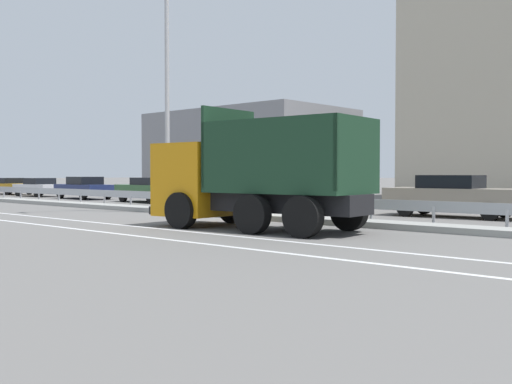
{
  "coord_description": "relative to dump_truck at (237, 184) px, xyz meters",
  "views": [
    {
      "loc": [
        14.02,
        -13.62,
        1.59
      ],
      "look_at": [
        1.39,
        0.39,
        0.99
      ],
      "focal_mm": 42.0,
      "sensor_mm": 36.0,
      "label": 1
    }
  ],
  "objects": [
    {
      "name": "parked_car_3",
      "position": [
        -13.81,
        7.66,
        -0.57
      ],
      "size": [
        4.51,
        2.24,
        1.34
      ],
      "rotation": [
        0.0,
        0.0,
        1.5
      ],
      "color": "#335B33",
      "rests_on": "ground_plane"
    },
    {
      "name": "lane_strip_1",
      "position": [
        0.82,
        -3.36,
        -1.27
      ],
      "size": [
        71.5,
        0.16,
        0.01
      ],
      "primitive_type": "cube",
      "color": "silver",
      "rests_on": "ground_plane"
    },
    {
      "name": "parked_car_6",
      "position": [
        2.92,
        8.23,
        -0.5
      ],
      "size": [
        4.95,
        2.13,
        1.52
      ],
      "rotation": [
        0.0,
        0.0,
        -1.51
      ],
      "color": "gray",
      "rests_on": "ground_plane"
    },
    {
      "name": "median_island",
      "position": [
        -2.0,
        2.9,
        -1.19
      ],
      "size": [
        39.32,
        1.1,
        0.18
      ],
      "primitive_type": "cube",
      "color": "gray",
      "rests_on": "ground_plane"
    },
    {
      "name": "dump_truck",
      "position": [
        0.0,
        0.0,
        0.0
      ],
      "size": [
        6.65,
        3.04,
        3.47
      ],
      "rotation": [
        0.0,
        0.0,
        1.65
      ],
      "color": "orange",
      "rests_on": "ground_plane"
    },
    {
      "name": "parked_car_2",
      "position": [
        -20.31,
        7.6,
        -0.58
      ],
      "size": [
        4.79,
        2.09,
        1.36
      ],
      "rotation": [
        0.0,
        0.0,
        1.49
      ],
      "color": "navy",
      "rests_on": "ground_plane"
    },
    {
      "name": "median_road_sign",
      "position": [
        -1.56,
        2.9,
        -0.07
      ],
      "size": [
        0.66,
        0.16,
        2.35
      ],
      "color": "white",
      "rests_on": "ground_plane"
    },
    {
      "name": "background_building_0",
      "position": [
        -19.63,
        21.74,
        1.88
      ],
      "size": [
        14.79,
        9.36,
        6.31
      ],
      "primitive_type": "cube",
      "color": "gray",
      "rests_on": "ground_plane"
    },
    {
      "name": "street_lamp_1",
      "position": [
        -6.48,
        2.57,
        4.64
      ],
      "size": [
        0.72,
        2.52,
        10.77
      ],
      "color": "#ADADB2",
      "rests_on": "ground_plane"
    },
    {
      "name": "parked_car_0",
      "position": [
        -31.35,
        8.13,
        -0.63
      ],
      "size": [
        4.54,
        2.05,
        1.22
      ],
      "rotation": [
        0.0,
        0.0,
        -1.51
      ],
      "color": "#B27A14",
      "rests_on": "ground_plane"
    },
    {
      "name": "parked_car_4",
      "position": [
        -8.05,
        7.92,
        -0.51
      ],
      "size": [
        3.98,
        1.9,
        1.48
      ],
      "rotation": [
        0.0,
        0.0,
        -1.58
      ],
      "color": "silver",
      "rests_on": "ground_plane"
    },
    {
      "name": "parked_car_5",
      "position": [
        -3.33,
        7.6,
        -0.62
      ],
      "size": [
        4.23,
        2.06,
        1.27
      ],
      "rotation": [
        0.0,
        0.0,
        1.54
      ],
      "color": "#B27A14",
      "rests_on": "ground_plane"
    },
    {
      "name": "lane_strip_0",
      "position": [
        0.82,
        -1.74,
        -1.27
      ],
      "size": [
        71.5,
        0.16,
        0.01
      ],
      "primitive_type": "cube",
      "color": "silver",
      "rests_on": "ground_plane"
    },
    {
      "name": "ground_plane",
      "position": [
        -2.0,
        1.1,
        -1.28
      ],
      "size": [
        320.0,
        320.0,
        0.0
      ],
      "primitive_type": "plane",
      "color": "#605E5B"
    },
    {
      "name": "median_guardrail",
      "position": [
        -2.0,
        3.79,
        -0.71
      ],
      "size": [
        71.5,
        0.09,
        0.78
      ],
      "color": "#9EA0A5",
      "rests_on": "ground_plane"
    },
    {
      "name": "parked_car_1",
      "position": [
        -26.06,
        7.72,
        -0.63
      ],
      "size": [
        3.9,
        1.97,
        1.25
      ],
      "rotation": [
        0.0,
        0.0,
        1.62
      ],
      "color": "silver",
      "rests_on": "ground_plane"
    }
  ]
}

